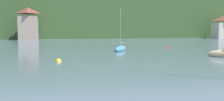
{
  "coord_description": "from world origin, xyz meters",
  "views": [
    {
      "loc": [
        -4.79,
        13.61,
        3.14
      ],
      "look_at": [
        0.0,
        35.98,
        1.27
      ],
      "focal_mm": 41.22,
      "sensor_mm": 36.0,
      "label": 1
    }
  ],
  "objects_px": {
    "shore_building_west": "(28,24)",
    "mooring_buoy_near": "(167,48)",
    "shore_building_westcentral": "(222,28)",
    "sailboat_far_6": "(121,49)",
    "mooring_buoy_mid": "(59,61)"
  },
  "relations": [
    {
      "from": "shore_building_west",
      "to": "mooring_buoy_near",
      "type": "height_order",
      "value": "shore_building_west"
    },
    {
      "from": "shore_building_westcentral",
      "to": "mooring_buoy_near",
      "type": "xyz_separation_m",
      "value": [
        -39.55,
        -40.91,
        -3.79
      ]
    },
    {
      "from": "mooring_buoy_near",
      "to": "sailboat_far_6",
      "type": "bearing_deg",
      "value": -155.63
    },
    {
      "from": "shore_building_west",
      "to": "shore_building_westcentral",
      "type": "distance_m",
      "value": 66.64
    },
    {
      "from": "sailboat_far_6",
      "to": "mooring_buoy_near",
      "type": "xyz_separation_m",
      "value": [
        9.35,
        4.23,
        -0.23
      ]
    },
    {
      "from": "shore_building_westcentral",
      "to": "mooring_buoy_near",
      "type": "distance_m",
      "value": 57.03
    },
    {
      "from": "mooring_buoy_mid",
      "to": "shore_building_west",
      "type": "bearing_deg",
      "value": 98.65
    },
    {
      "from": "shore_building_west",
      "to": "mooring_buoy_mid",
      "type": "bearing_deg",
      "value": -81.35
    },
    {
      "from": "mooring_buoy_near",
      "to": "shore_building_westcentral",
      "type": "bearing_deg",
      "value": 45.97
    },
    {
      "from": "shore_building_west",
      "to": "mooring_buoy_near",
      "type": "bearing_deg",
      "value": -56.75
    },
    {
      "from": "shore_building_west",
      "to": "mooring_buoy_mid",
      "type": "height_order",
      "value": "shore_building_west"
    },
    {
      "from": "sailboat_far_6",
      "to": "shore_building_west",
      "type": "bearing_deg",
      "value": -128.34
    },
    {
      "from": "mooring_buoy_mid",
      "to": "mooring_buoy_near",
      "type": "bearing_deg",
      "value": 40.02
    },
    {
      "from": "shore_building_west",
      "to": "mooring_buoy_mid",
      "type": "distance_m",
      "value": 57.65
    },
    {
      "from": "shore_building_westcentral",
      "to": "sailboat_far_6",
      "type": "distance_m",
      "value": 66.64
    }
  ]
}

